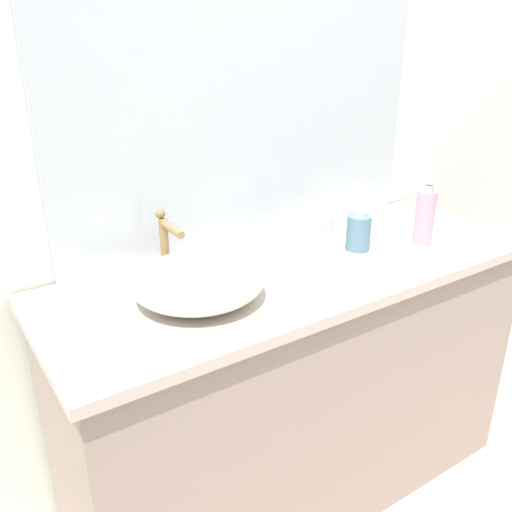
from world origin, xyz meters
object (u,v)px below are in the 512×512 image
tissue_box (306,234)px  sink_basin (198,281)px  soap_dispenser (425,214)px  lotion_bottle (358,232)px

tissue_box → sink_basin: bearing=-169.0°
sink_basin → tissue_box: (0.41, 0.08, 0.01)m
sink_basin → soap_dispenser: size_ratio=1.48×
sink_basin → tissue_box: bearing=11.0°
lotion_bottle → tissue_box: (-0.16, 0.06, 0.01)m
sink_basin → tissue_box: size_ratio=2.14×
lotion_bottle → tissue_box: 0.17m
soap_dispenser → tissue_box: soap_dispenser is taller
sink_basin → soap_dispenser: soap_dispenser is taller
tissue_box → lotion_bottle: bearing=-20.3°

